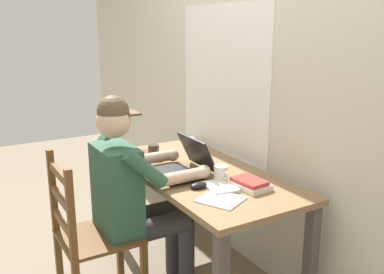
{
  "coord_description": "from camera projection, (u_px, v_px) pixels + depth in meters",
  "views": [
    {
      "loc": [
        2.12,
        -1.31,
        1.59
      ],
      "look_at": [
        -0.01,
        -0.05,
        0.95
      ],
      "focal_mm": 40.18,
      "sensor_mm": 36.0,
      "label": 1
    }
  ],
  "objects": [
    {
      "name": "back_wall",
      "position": [
        257.0,
        74.0,
        2.69
      ],
      "size": [
        6.0,
        0.08,
        2.6
      ],
      "color": "beige",
      "rests_on": "ground"
    },
    {
      "name": "desk",
      "position": [
        200.0,
        186.0,
        2.65
      ],
      "size": [
        1.42,
        0.68,
        0.73
      ],
      "color": "olive",
      "rests_on": "ground"
    },
    {
      "name": "seated_person",
      "position": [
        134.0,
        189.0,
        2.47
      ],
      "size": [
        0.5,
        0.6,
        1.23
      ],
      "color": "#2D5642",
      "rests_on": "ground"
    },
    {
      "name": "wooden_chair",
      "position": [
        89.0,
        236.0,
        2.39
      ],
      "size": [
        0.42,
        0.42,
        0.93
      ],
      "color": "brown",
      "rests_on": "ground"
    },
    {
      "name": "laptop",
      "position": [
        183.0,
        165.0,
        2.59
      ],
      "size": [
        0.33,
        0.33,
        0.22
      ],
      "color": "black",
      "rests_on": "desk"
    },
    {
      "name": "computer_mouse",
      "position": [
        199.0,
        185.0,
        2.35
      ],
      "size": [
        0.06,
        0.1,
        0.03
      ],
      "primitive_type": "ellipsoid",
      "color": "black",
      "rests_on": "desk"
    },
    {
      "name": "coffee_mug_white",
      "position": [
        221.0,
        174.0,
        2.44
      ],
      "size": [
        0.12,
        0.08,
        0.09
      ],
      "color": "silver",
      "rests_on": "desk"
    },
    {
      "name": "coffee_mug_dark",
      "position": [
        154.0,
        151.0,
        2.88
      ],
      "size": [
        0.11,
        0.07,
        0.09
      ],
      "color": "#38281E",
      "rests_on": "desk"
    },
    {
      "name": "coffee_mug_spare",
      "position": [
        190.0,
        144.0,
        3.06
      ],
      "size": [
        0.11,
        0.07,
        0.09
      ],
      "color": "silver",
      "rests_on": "desk"
    },
    {
      "name": "book_stack_main",
      "position": [
        250.0,
        184.0,
        2.35
      ],
      "size": [
        0.21,
        0.17,
        0.05
      ],
      "color": "white",
      "rests_on": "desk"
    },
    {
      "name": "paper_pile_near_laptop",
      "position": [
        221.0,
        200.0,
        2.19
      ],
      "size": [
        0.27,
        0.26,
        0.01
      ],
      "primitive_type": "cube",
      "rotation": [
        0.0,
        0.0,
        0.46
      ],
      "color": "white",
      "rests_on": "desk"
    },
    {
      "name": "paper_pile_back_corner",
      "position": [
        220.0,
        187.0,
        2.35
      ],
      "size": [
        0.22,
        0.18,
        0.02
      ],
      "primitive_type": "cube",
      "rotation": [
        0.0,
        0.0,
        -0.16
      ],
      "color": "silver",
      "rests_on": "desk"
    },
    {
      "name": "landscape_photo_print",
      "position": [
        148.0,
        152.0,
        3.03
      ],
      "size": [
        0.15,
        0.13,
        0.0
      ],
      "primitive_type": "cube",
      "rotation": [
        0.0,
        0.0,
        0.33
      ],
      "color": "#C63D33",
      "rests_on": "desk"
    }
  ]
}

